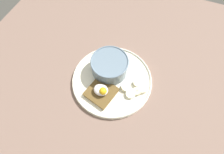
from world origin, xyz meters
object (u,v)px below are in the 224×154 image
at_px(banana_slice_front, 137,91).
at_px(banana_slice_back, 137,83).
at_px(banana_slice_inner, 143,89).
at_px(oatmeal_bowl, 110,66).
at_px(banana_slice_right, 130,94).
at_px(toast_slice, 101,92).
at_px(poached_egg, 101,90).
at_px(banana_slice_left, 126,88).

relative_size(banana_slice_front, banana_slice_back, 1.27).
relative_size(banana_slice_back, banana_slice_inner, 0.89).
xyz_separation_m(oatmeal_bowl, banana_slice_back, (-0.12, 0.02, -0.03)).
relative_size(banana_slice_front, banana_slice_right, 0.84).
xyz_separation_m(toast_slice, banana_slice_front, (-0.12, -0.05, -0.00)).
relative_size(toast_slice, poached_egg, 2.23).
bearing_deg(banana_slice_inner, banana_slice_front, 44.59).
bearing_deg(oatmeal_bowl, poached_egg, 95.75).
bearing_deg(banana_slice_right, banana_slice_left, -35.49).
bearing_deg(banana_slice_inner, poached_egg, 27.60).
bearing_deg(banana_slice_right, poached_egg, 18.87).
relative_size(toast_slice, banana_slice_left, 2.85).
distance_m(poached_egg, banana_slice_back, 0.14).
distance_m(oatmeal_bowl, poached_egg, 0.10).
xyz_separation_m(oatmeal_bowl, banana_slice_left, (-0.08, 0.05, -0.03)).
distance_m(banana_slice_left, banana_slice_inner, 0.06).
height_order(banana_slice_back, banana_slice_inner, same).
distance_m(oatmeal_bowl, banana_slice_inner, 0.15).
bearing_deg(banana_slice_front, banana_slice_back, -72.75).
distance_m(banana_slice_back, banana_slice_inner, 0.03).
distance_m(banana_slice_left, banana_slice_back, 0.05).
distance_m(poached_egg, banana_slice_left, 0.09).
relative_size(poached_egg, banana_slice_left, 1.28).
bearing_deg(toast_slice, banana_slice_front, -156.36).
bearing_deg(banana_slice_back, poached_egg, 37.99).
height_order(oatmeal_bowl, banana_slice_left, oatmeal_bowl).
relative_size(poached_egg, banana_slice_front, 1.26).
bearing_deg(banana_slice_front, banana_slice_right, 46.51).
bearing_deg(banana_slice_right, banana_slice_inner, -134.38).
xyz_separation_m(oatmeal_bowl, poached_egg, (-0.01, 0.10, -0.00)).
bearing_deg(banana_slice_front, toast_slice, 23.64).
relative_size(poached_egg, banana_slice_inner, 1.43).
xyz_separation_m(toast_slice, banana_slice_inner, (-0.13, -0.07, -0.00)).
xyz_separation_m(poached_egg, banana_slice_right, (-0.10, -0.03, -0.02)).
height_order(toast_slice, banana_slice_inner, same).
bearing_deg(banana_slice_left, banana_slice_right, 144.51).
xyz_separation_m(toast_slice, poached_egg, (-0.00, 0.00, 0.02)).
bearing_deg(banana_slice_left, poached_egg, 34.64).
relative_size(toast_slice, banana_slice_back, 3.58).
distance_m(toast_slice, banana_slice_right, 0.10).
distance_m(oatmeal_bowl, banana_slice_front, 0.14).
height_order(oatmeal_bowl, toast_slice, oatmeal_bowl).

